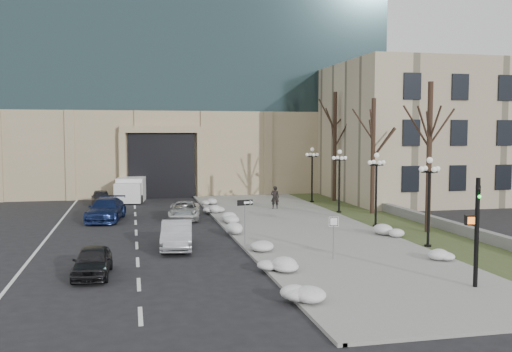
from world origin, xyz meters
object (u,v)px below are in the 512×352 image
(traffic_signal, at_px, (476,235))
(lamppost_d, at_px, (312,167))
(pedestrian, at_px, (275,197))
(car_a, at_px, (92,261))
(keep_sign, at_px, (334,229))
(lamppost_b, at_px, (376,180))
(car_b, at_px, (177,235))
(one_way_sign, at_px, (248,208))
(car_d, at_px, (184,211))
(box_truck, at_px, (132,189))
(lamppost_c, at_px, (339,172))
(car_e, at_px, (101,198))
(lamppost_a, at_px, (429,190))
(car_c, at_px, (106,210))

(traffic_signal, height_order, lamppost_d, lamppost_d)
(pedestrian, xyz_separation_m, lamppost_d, (4.17, 3.61, 2.07))
(car_a, relative_size, keep_sign, 1.75)
(lamppost_b, bearing_deg, car_b, -163.41)
(car_a, distance_m, one_way_sign, 9.12)
(car_b, height_order, car_d, car_b)
(car_d, relative_size, box_truck, 0.67)
(car_a, height_order, lamppost_b, lamppost_b)
(keep_sign, bearing_deg, pedestrian, 93.86)
(car_b, height_order, lamppost_c, lamppost_c)
(car_e, xyz_separation_m, lamppost_c, (17.49, -8.62, 2.42))
(one_way_sign, bearing_deg, keep_sign, -67.49)
(traffic_signal, relative_size, lamppost_a, 0.91)
(car_b, xyz_separation_m, pedestrian, (8.60, 13.19, 0.27))
(car_e, relative_size, lamppost_d, 0.81)
(box_truck, height_order, lamppost_a, lamppost_a)
(lamppost_a, bearing_deg, lamppost_c, 90.00)
(pedestrian, relative_size, lamppost_d, 0.37)
(box_truck, bearing_deg, one_way_sign, -67.98)
(box_truck, distance_m, lamppost_c, 19.23)
(pedestrian, bearing_deg, lamppost_c, 158.39)
(box_truck, height_order, keep_sign, keep_sign)
(car_e, height_order, one_way_sign, one_way_sign)
(box_truck, relative_size, one_way_sign, 2.70)
(car_a, bearing_deg, one_way_sign, 34.74)
(lamppost_a, bearing_deg, traffic_signal, -106.58)
(pedestrian, xyz_separation_m, box_truck, (-10.84, 8.96, -0.00))
(lamppost_a, height_order, lamppost_c, same)
(car_d, distance_m, keep_sign, 15.52)
(car_c, distance_m, traffic_signal, 25.38)
(one_way_sign, bearing_deg, box_truck, 91.19)
(car_e, height_order, traffic_signal, traffic_signal)
(car_a, bearing_deg, car_c, 92.91)
(lamppost_b, bearing_deg, box_truck, 129.30)
(lamppost_a, xyz_separation_m, lamppost_c, (0.00, 13.00, 0.00))
(car_b, height_order, lamppost_a, lamppost_a)
(pedestrian, bearing_deg, car_a, 68.47)
(lamppost_d, bearing_deg, pedestrian, -139.11)
(car_e, height_order, lamppost_a, lamppost_a)
(keep_sign, distance_m, lamppost_d, 22.14)
(car_b, xyz_separation_m, one_way_sign, (3.72, -0.14, 1.32))
(one_way_sign, bearing_deg, car_a, -161.64)
(car_c, xyz_separation_m, keep_sign, (10.91, -15.06, 0.79))
(car_c, relative_size, traffic_signal, 1.22)
(lamppost_a, bearing_deg, lamppost_d, 90.00)
(keep_sign, bearing_deg, car_e, 125.71)
(car_d, xyz_separation_m, keep_sign, (5.63, -14.43, 0.93))
(pedestrian, bearing_deg, car_e, -10.22)
(car_c, bearing_deg, keep_sign, -45.49)
(keep_sign, xyz_separation_m, traffic_signal, (3.61, -5.71, 0.59))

